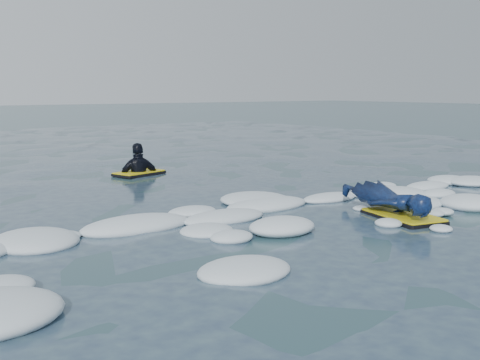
{
  "coord_description": "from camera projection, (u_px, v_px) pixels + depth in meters",
  "views": [
    {
      "loc": [
        -3.57,
        -4.83,
        1.67
      ],
      "look_at": [
        1.07,
        1.6,
        0.47
      ],
      "focal_mm": 45.0,
      "sensor_mm": 36.0,
      "label": 1
    }
  ],
  "objects": [
    {
      "name": "ground",
      "position": [
        247.0,
        253.0,
        6.18
      ],
      "size": [
        120.0,
        120.0,
        0.0
      ],
      "primitive_type": "plane",
      "color": "#1B3A43",
      "rests_on": "ground"
    },
    {
      "name": "foam_band",
      "position": [
        194.0,
        234.0,
        7.01
      ],
      "size": [
        12.0,
        3.1,
        0.3
      ],
      "primitive_type": null,
      "color": "silver",
      "rests_on": "ground"
    },
    {
      "name": "prone_woman_unit",
      "position": [
        390.0,
        201.0,
        7.88
      ],
      "size": [
        1.0,
        1.74,
        0.43
      ],
      "rotation": [
        0.0,
        0.0,
        1.35
      ],
      "color": "black",
      "rests_on": "ground"
    },
    {
      "name": "waiting_rider_unit",
      "position": [
        139.0,
        180.0,
        11.79
      ],
      "size": [
        1.1,
        0.8,
        1.48
      ],
      "rotation": [
        0.0,
        0.0,
        0.29
      ],
      "color": "black",
      "rests_on": "ground"
    }
  ]
}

